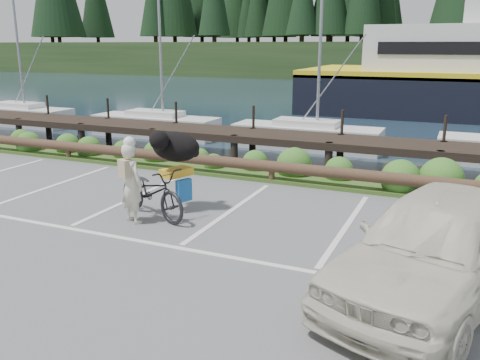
% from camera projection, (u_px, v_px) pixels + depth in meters
% --- Properties ---
extents(ground, '(72.00, 72.00, 0.00)m').
position_uv_depth(ground, '(188.00, 241.00, 9.69)').
color(ground, '#555658').
extents(harbor_backdrop, '(170.00, 160.00, 30.00)m').
position_uv_depth(harbor_backdrop, '(438.00, 69.00, 78.93)').
color(harbor_backdrop, '#182839').
rests_on(harbor_backdrop, ground).
extents(vegetation_strip, '(34.00, 1.60, 0.10)m').
position_uv_depth(vegetation_strip, '(280.00, 175.00, 14.37)').
color(vegetation_strip, '#3D5B21').
rests_on(vegetation_strip, ground).
extents(log_rail, '(32.00, 0.30, 0.60)m').
position_uv_depth(log_rail, '(272.00, 183.00, 13.76)').
color(log_rail, '#443021').
rests_on(log_rail, ground).
extents(bicycle, '(2.25, 1.45, 1.12)m').
position_uv_depth(bicycle, '(152.00, 192.00, 10.91)').
color(bicycle, black).
rests_on(bicycle, ground).
extents(cyclist, '(0.72, 0.60, 1.69)m').
position_uv_depth(cyclist, '(132.00, 183.00, 10.50)').
color(cyclist, beige).
rests_on(cyclist, ground).
extents(dog, '(0.94, 1.28, 0.67)m').
position_uv_depth(dog, '(175.00, 147.00, 11.15)').
color(dog, black).
rests_on(dog, bicycle).
extents(parked_car, '(3.33, 5.14, 1.63)m').
position_uv_depth(parked_car, '(438.00, 245.00, 7.34)').
color(parked_car, beige).
rests_on(parked_car, ground).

